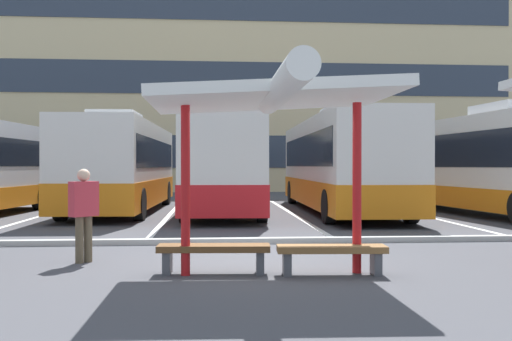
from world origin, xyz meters
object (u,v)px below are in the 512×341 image
object	(u,v)px
coach_bus_2	(225,166)
coach_bus_4	(484,165)
bench_2	(332,253)
coach_bus_1	(123,168)
bench_1	(214,252)
coach_bus_3	(339,165)
waiting_shelter_1	(274,100)
waiting_passenger_1	(84,209)

from	to	relation	value
coach_bus_2	coach_bus_4	bearing A→B (deg)	-9.60
coach_bus_2	bench_2	xyz separation A→B (m)	(1.37, -11.69, -1.32)
coach_bus_1	bench_1	xyz separation A→B (m)	(3.31, -12.21, -1.27)
coach_bus_2	coach_bus_3	xyz separation A→B (m)	(4.18, 0.16, 0.03)
waiting_shelter_1	waiting_passenger_1	bearing A→B (deg)	154.06
coach_bus_1	coach_bus_3	xyz separation A→B (m)	(7.92, -0.59, 0.08)
coach_bus_2	bench_2	size ratio (longest dim) A/B	6.25
bench_1	waiting_passenger_1	distance (m)	2.59
coach_bus_2	bench_1	size ratio (longest dim) A/B	6.01
coach_bus_3	bench_2	distance (m)	12.26
bench_2	waiting_passenger_1	distance (m)	4.32
coach_bus_2	bench_2	world-z (taller)	coach_bus_2
coach_bus_1	bench_2	size ratio (longest dim) A/B	6.19
coach_bus_3	bench_1	bearing A→B (deg)	-111.62
coach_bus_1	coach_bus_4	bearing A→B (deg)	-10.12
coach_bus_1	waiting_shelter_1	world-z (taller)	coach_bus_1
coach_bus_4	bench_2	xyz separation A→B (m)	(-7.50, -10.19, -1.38)
waiting_shelter_1	waiting_passenger_1	distance (m)	3.90
bench_2	waiting_shelter_1	bearing A→B (deg)	-172.32
coach_bus_1	coach_bus_4	world-z (taller)	coach_bus_4
coach_bus_1	bench_2	xyz separation A→B (m)	(5.11, -12.44, -1.27)
coach_bus_4	waiting_passenger_1	xyz separation A→B (m)	(-11.54, -8.79, -0.78)
coach_bus_3	waiting_passenger_1	distance (m)	12.52
coach_bus_2	bench_1	world-z (taller)	coach_bus_2
coach_bus_4	bench_1	world-z (taller)	coach_bus_4
coach_bus_1	bench_1	bearing A→B (deg)	-74.83
coach_bus_2	waiting_shelter_1	size ratio (longest dim) A/B	2.43
coach_bus_4	bench_2	world-z (taller)	coach_bus_4
coach_bus_2	waiting_shelter_1	xyz separation A→B (m)	(0.47, -11.81, 1.01)
coach_bus_4	bench_2	distance (m)	12.73
waiting_shelter_1	bench_2	world-z (taller)	waiting_shelter_1
coach_bus_4	waiting_shelter_1	distance (m)	13.34
coach_bus_1	waiting_passenger_1	world-z (taller)	coach_bus_1
coach_bus_3	bench_1	world-z (taller)	coach_bus_3
coach_bus_3	coach_bus_2	bearing A→B (deg)	-177.75
waiting_shelter_1	bench_1	size ratio (longest dim) A/B	2.47
coach_bus_3	waiting_passenger_1	size ratio (longest dim) A/B	7.55
coach_bus_3	bench_1	size ratio (longest dim) A/B	6.97
bench_1	waiting_shelter_1	bearing A→B (deg)	-21.38
coach_bus_1	bench_2	bearing A→B (deg)	-67.67
coach_bus_2	waiting_passenger_1	world-z (taller)	coach_bus_2
waiting_shelter_1	waiting_passenger_1	size ratio (longest dim) A/B	2.68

